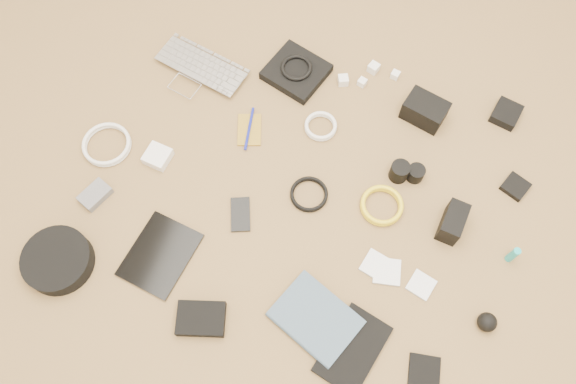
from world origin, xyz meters
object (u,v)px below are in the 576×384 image
(tablet, at_px, (160,255))
(paperback, at_px, (296,342))
(phone, at_px, (240,214))
(laptop, at_px, (195,76))
(dslr_camera, at_px, (425,110))
(headphone_case, at_px, (58,260))

(tablet, height_order, paperback, paperback)
(tablet, height_order, phone, tablet)
(laptop, distance_m, tablet, 0.65)
(tablet, bearing_deg, paperback, -5.58)
(laptop, distance_m, dslr_camera, 0.79)
(dslr_camera, distance_m, tablet, 0.97)
(laptop, xyz_separation_m, paperback, (0.61, -0.75, -0.00))
(headphone_case, height_order, paperback, headphone_case)
(dslr_camera, relative_size, tablet, 0.60)
(laptop, bearing_deg, phone, -40.21)
(paperback, bearing_deg, laptop, 61.94)
(tablet, height_order, headphone_case, headphone_case)
(phone, height_order, paperback, paperback)
(dslr_camera, distance_m, headphone_case, 1.24)
(tablet, distance_m, headphone_case, 0.30)
(dslr_camera, bearing_deg, laptop, -158.62)
(tablet, bearing_deg, headphone_case, -148.48)
(laptop, bearing_deg, dslr_camera, 19.40)
(headphone_case, bearing_deg, tablet, 23.20)
(laptop, relative_size, headphone_case, 1.58)
(laptop, height_order, paperback, laptop)
(phone, bearing_deg, headphone_case, -166.71)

